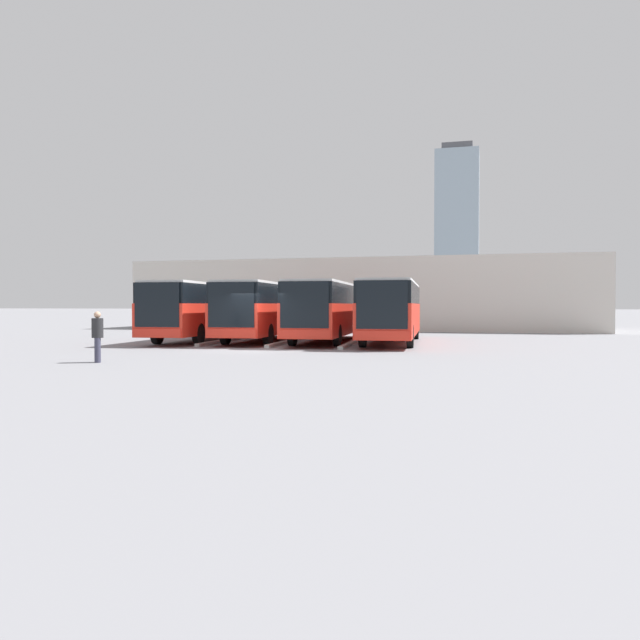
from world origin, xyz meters
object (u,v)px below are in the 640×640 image
Objects in this scene: bus_2 at (267,309)px; bus_3 at (206,309)px; bus_0 at (392,309)px; bus_1 at (328,309)px; pedestrian at (98,335)px.

bus_2 and bus_3 have the same top height.
bus_1 is (3.48, -0.17, 0.00)m from bus_0.
bus_1 reaches higher than pedestrian.
bus_2 is (3.48, 0.02, 0.00)m from bus_1.
pedestrian is at bearing 95.56° from bus_3.
bus_2 reaches higher than pedestrian.
pedestrian is (8.09, 13.73, -0.82)m from bus_0.
bus_1 is at bearing -48.91° from pedestrian.
bus_0 is 10.44m from bus_3.
bus_3 is (3.48, 0.51, 0.00)m from bus_2.
bus_2 is 13.95m from pedestrian.
bus_0 is 15.96m from pedestrian.
bus_3 is (10.43, 0.36, 0.00)m from bus_0.
pedestrian is at bearing 80.96° from bus_2.
bus_1 is 6.97m from bus_3.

